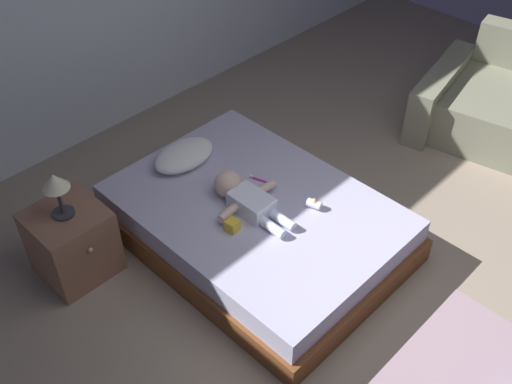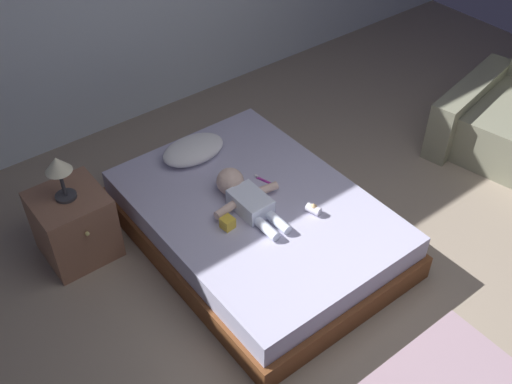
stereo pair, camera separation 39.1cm
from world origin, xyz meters
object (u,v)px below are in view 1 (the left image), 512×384
nightstand (72,242)px  lamp (56,186)px  bed (256,222)px  baby_bottle (314,204)px  toothbrush (258,179)px  toy_block (232,225)px  baby (244,197)px  pillow (184,155)px

nightstand → lamp: lamp is taller
bed → baby_bottle: 0.44m
toothbrush → bed: bearing=-139.1°
toy_block → baby: bearing=28.4°
nightstand → baby: bearing=-33.0°
toothbrush → toy_block: 0.52m
pillow → toothbrush: 0.57m
lamp → baby: bearing=-33.0°
pillow → lamp: (-0.97, -0.00, 0.31)m
lamp → toy_block: 1.10m
bed → baby_bottle: bearing=-51.5°
nightstand → toy_block: nightstand is taller
bed → toothbrush: 0.30m
pillow → lamp: lamp is taller
baby → lamp: lamp is taller
baby → toy_block: baby is taller
nightstand → toy_block: bearing=-44.9°
bed → pillow: pillow is taller
pillow → toy_block: (-0.23, -0.74, -0.03)m
baby → nightstand: bearing=147.0°
pillow → toy_block: size_ratio=5.65×
nightstand → baby_bottle: bearing=-37.5°
bed → baby_bottle: size_ratio=17.71×
baby_bottle → pillow: bearing=106.8°
baby → toy_block: 0.25m
bed → pillow: (-0.05, 0.67, 0.25)m
nightstand → baby_bottle: size_ratio=4.54×
bed → toy_block: 0.36m
bed → toy_block: size_ratio=22.81×
baby_bottle → lamp: bearing=142.5°
pillow → baby_bottle: 1.02m
nightstand → lamp: 0.48m
lamp → toothbrush: bearing=-23.0°
toothbrush → baby: bearing=-156.2°
bed → toothbrush: bearing=40.9°
bed → baby: bearing=145.0°
baby → toy_block: size_ratio=7.61×
toothbrush → toy_block: size_ratio=1.64×
baby_bottle → nightstand: bearing=142.5°
baby_bottle → toy_block: bearing=155.9°
pillow → nightstand: (-0.97, -0.00, -0.17)m
bed → baby: 0.27m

